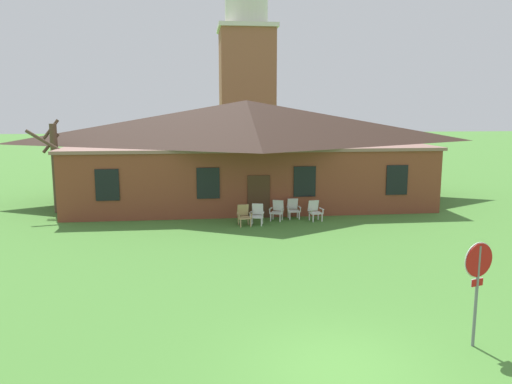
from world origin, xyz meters
name	(u,v)px	position (x,y,z in m)	size (l,w,h in m)	color
ground_plane	(341,369)	(0.00, 0.00, 0.00)	(200.00, 200.00, 0.00)	#477F33
brick_building	(247,150)	(0.00, 19.68, 2.93)	(19.64, 10.40, 5.76)	brown
dome_tower	(247,75)	(1.77, 37.38, 8.31)	(5.18, 5.18, 18.26)	#93563D
stop_sign	(478,274)	(3.26, 0.64, 1.71)	(0.78, 0.27, 2.42)	slate
lawn_chair_by_porch	(244,215)	(-0.79, 13.09, 0.50)	(0.70, 0.73, 0.96)	tan
lawn_chair_near_door	(257,214)	(-0.15, 13.24, 0.50)	(0.73, 0.77, 0.96)	white
lawn_chair_left_end	(277,210)	(0.91, 14.02, 0.50)	(0.79, 0.83, 0.96)	silver
lawn_chair_middle	(293,208)	(1.75, 14.33, 0.50)	(0.64, 0.67, 0.96)	silver
lawn_chair_right_end	(315,210)	(2.68, 13.75, 0.50)	(0.71, 0.75, 0.96)	silver
bare_tree_beside_building	(54,164)	(-10.08, 17.12, 2.54)	(1.96, 1.84, 4.76)	brown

